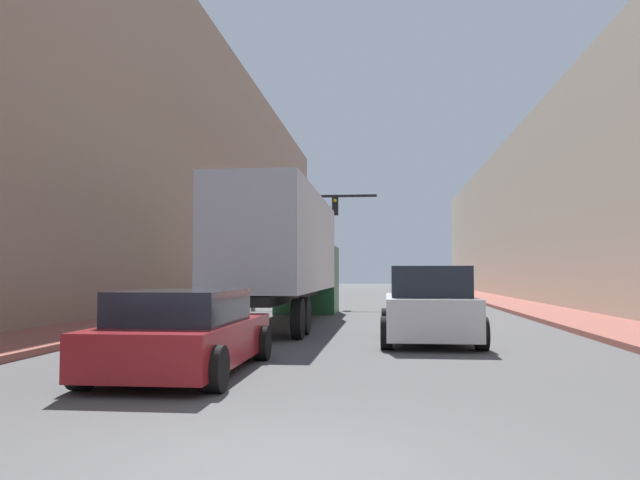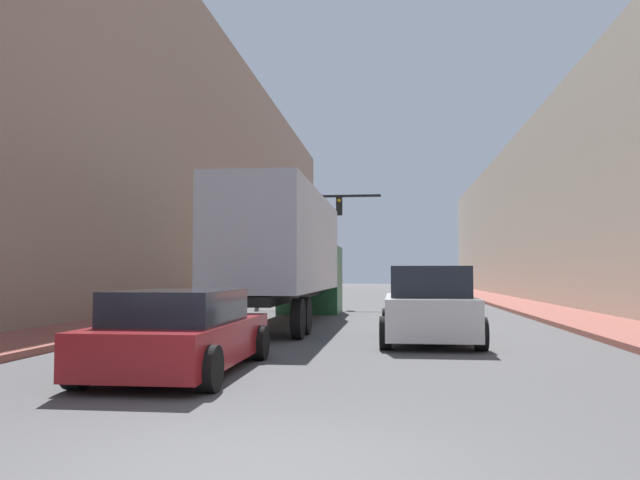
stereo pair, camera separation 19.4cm
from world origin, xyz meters
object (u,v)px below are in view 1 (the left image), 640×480
Objects in this scene: suv_car at (428,307)px; traffic_signal_gantry at (284,225)px; sedan_car at (185,333)px; semi_truck at (287,253)px.

suv_car is 17.20m from traffic_signal_gantry.
traffic_signal_gantry is (-1.84, 20.86, 3.39)m from sedan_car.
sedan_car is at bearing -129.80° from suv_car.
semi_truck is at bearing 89.95° from sedan_car.
traffic_signal_gantry reaches higher than sedan_car.
semi_truck is 10.47m from sedan_car.
traffic_signal_gantry reaches higher than semi_truck.
traffic_signal_gantry is at bearing 95.04° from sedan_car.
semi_truck is 2.85× the size of suv_car.
sedan_car is 6.62m from suv_car.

